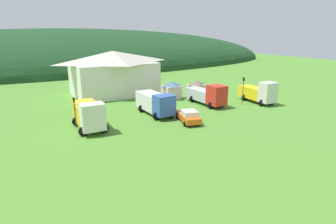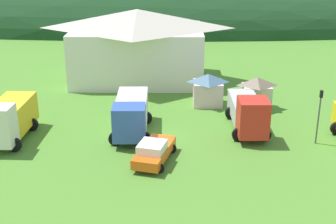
# 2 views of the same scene
# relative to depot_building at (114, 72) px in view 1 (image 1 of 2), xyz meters

# --- Properties ---
(ground_plane) EXTENTS (200.00, 200.00, 0.00)m
(ground_plane) POSITION_rel_depot_building_xyz_m (2.53, -16.80, -4.08)
(ground_plane) COLOR #4C842D
(forested_hill_backdrop) EXTENTS (164.93, 60.00, 24.79)m
(forested_hill_backdrop) POSITION_rel_depot_building_xyz_m (2.53, 50.50, -4.08)
(forested_hill_backdrop) COLOR #193D1E
(forested_hill_backdrop) RESTS_ON ground
(depot_building) EXTENTS (15.27, 10.70, 7.92)m
(depot_building) POSITION_rel_depot_building_xyz_m (0.00, 0.00, 0.00)
(depot_building) COLOR white
(depot_building) RESTS_ON ground
(play_shed_cream) EXTENTS (2.80, 2.24, 3.04)m
(play_shed_cream) POSITION_rel_depot_building_xyz_m (11.73, -9.45, -2.52)
(play_shed_cream) COLOR beige
(play_shed_cream) RESTS_ON ground
(play_shed_pink) EXTENTS (2.96, 2.75, 3.07)m
(play_shed_pink) POSITION_rel_depot_building_xyz_m (7.24, -8.46, -2.50)
(play_shed_pink) COLOR beige
(play_shed_pink) RESTS_ON ground
(heavy_rig_striped) EXTENTS (3.49, 6.73, 3.59)m
(heavy_rig_striped) POSITION_rel_depot_building_xyz_m (-9.07, -16.98, -2.24)
(heavy_rig_striped) COLOR silver
(heavy_rig_striped) RESTS_ON ground
(box_truck_blue) EXTENTS (3.38, 7.31, 3.22)m
(box_truck_blue) POSITION_rel_depot_building_xyz_m (0.50, -15.59, -2.34)
(box_truck_blue) COLOR #3356AD
(box_truck_blue) RESTS_ON ground
(crane_truck_red) EXTENTS (3.11, 7.97, 3.46)m
(crane_truck_red) POSITION_rel_depot_building_xyz_m (10.08, -14.96, -2.41)
(crane_truck_red) COLOR red
(crane_truck_red) RESTS_ON ground
(flatbed_truck_yellow) EXTENTS (3.40, 6.91, 3.69)m
(flatbed_truck_yellow) POSITION_rel_depot_building_xyz_m (18.07, -18.04, -2.33)
(flatbed_truck_yellow) COLOR silver
(flatbed_truck_yellow) RESTS_ON ground
(service_pickup_orange) EXTENTS (3.16, 5.21, 1.66)m
(service_pickup_orange) POSITION_rel_depot_building_xyz_m (2.53, -20.73, -3.25)
(service_pickup_orange) COLOR #E95C16
(service_pickup_orange) RESTS_ON ground
(traffic_light_west) EXTENTS (0.20, 0.32, 3.75)m
(traffic_light_west) POSITION_rel_depot_building_xyz_m (-10.39, -15.80, -1.76)
(traffic_light_west) COLOR #4C4C51
(traffic_light_west) RESTS_ON ground
(traffic_light_east) EXTENTS (0.20, 0.32, 4.35)m
(traffic_light_east) POSITION_rel_depot_building_xyz_m (15.06, -17.44, -1.43)
(traffic_light_east) COLOR #4C4C51
(traffic_light_east) RESTS_ON ground
(traffic_cone_near_pickup) EXTENTS (0.36, 0.36, 0.56)m
(traffic_cone_near_pickup) POSITION_rel_depot_building_xyz_m (1.71, -18.95, -4.08)
(traffic_cone_near_pickup) COLOR orange
(traffic_cone_near_pickup) RESTS_ON ground
(traffic_cone_mid_row) EXTENTS (0.36, 0.36, 0.53)m
(traffic_cone_mid_row) POSITION_rel_depot_building_xyz_m (10.57, -16.90, -4.08)
(traffic_cone_mid_row) COLOR orange
(traffic_cone_mid_row) RESTS_ON ground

